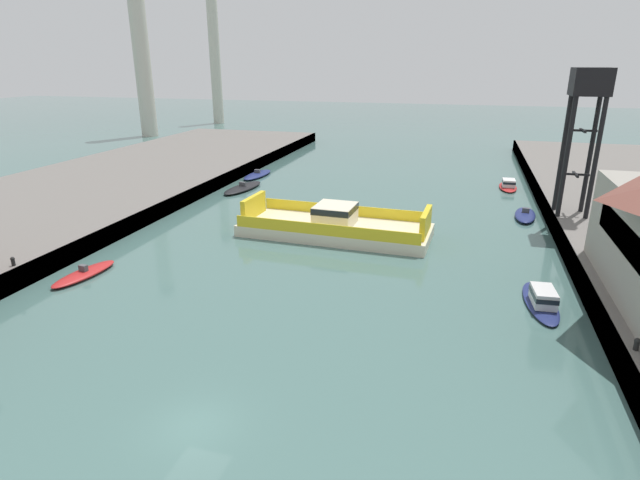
# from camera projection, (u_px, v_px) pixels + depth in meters

# --- Properties ---
(ground_plane) EXTENTS (400.00, 400.00, 0.00)m
(ground_plane) POSITION_uv_depth(u_px,v_px,m) (194.00, 427.00, 24.24)
(ground_plane) COLOR #476B66
(chain_ferry) EXTENTS (18.91, 7.96, 3.30)m
(chain_ferry) POSITION_uv_depth(u_px,v_px,m) (335.00, 226.00, 50.64)
(chain_ferry) COLOR beige
(chain_ferry) RESTS_ON ground
(moored_boat_near_left) EXTENTS (2.32, 6.38, 1.35)m
(moored_boat_near_left) POSITION_uv_depth(u_px,v_px,m) (508.00, 185.00, 69.40)
(moored_boat_near_left) COLOR red
(moored_boat_near_left) RESTS_ON ground
(moored_boat_near_right) EXTENTS (2.94, 7.72, 1.06)m
(moored_boat_near_right) POSITION_uv_depth(u_px,v_px,m) (257.00, 175.00, 76.79)
(moored_boat_near_right) COLOR navy
(moored_boat_near_right) RESTS_ON ground
(moored_boat_mid_left) EXTENTS (2.68, 7.32, 1.47)m
(moored_boat_mid_left) POSITION_uv_depth(u_px,v_px,m) (542.00, 299.00, 35.96)
(moored_boat_mid_left) COLOR navy
(moored_boat_mid_left) RESTS_ON ground
(moored_boat_mid_right) EXTENTS (3.64, 8.62, 1.05)m
(moored_boat_mid_right) POSITION_uv_depth(u_px,v_px,m) (243.00, 188.00, 68.91)
(moored_boat_mid_right) COLOR black
(moored_boat_mid_right) RESTS_ON ground
(moored_boat_far_left) EXTENTS (2.60, 6.35, 0.99)m
(moored_boat_far_left) POSITION_uv_depth(u_px,v_px,m) (84.00, 274.00, 41.10)
(moored_boat_far_left) COLOR red
(moored_boat_far_left) RESTS_ON ground
(moored_boat_far_right) EXTENTS (2.70, 6.57, 1.09)m
(moored_boat_far_right) POSITION_uv_depth(u_px,v_px,m) (525.00, 215.00, 56.61)
(moored_boat_far_right) COLOR navy
(moored_boat_far_right) RESTS_ON ground
(crane_tower) EXTENTS (3.32, 3.32, 14.08)m
(crane_tower) POSITION_uv_depth(u_px,v_px,m) (588.00, 101.00, 48.36)
(crane_tower) COLOR black
(crane_tower) RESTS_ON quay_right
(bollard_left_aft) EXTENTS (0.32, 0.32, 0.71)m
(bollard_left_aft) POSITION_uv_depth(u_px,v_px,m) (13.00, 261.00, 38.64)
(bollard_left_aft) COLOR black
(bollard_left_aft) RESTS_ON quay_left
(bollard_right_aft) EXTENTS (0.32, 0.32, 0.71)m
(bollard_right_aft) POSITION_uv_depth(u_px,v_px,m) (637.00, 343.00, 27.33)
(bollard_right_aft) COLOR black
(bollard_right_aft) RESTS_ON quay_right
(smokestack_distant_a) EXTENTS (3.87, 3.87, 39.69)m
(smokestack_distant_a) POSITION_uv_depth(u_px,v_px,m) (140.00, 39.00, 111.70)
(smokestack_distant_a) COLOR beige
(smokestack_distant_a) RESTS_ON ground
(smokestack_distant_b) EXTENTS (3.06, 3.06, 34.66)m
(smokestack_distant_b) POSITION_uv_depth(u_px,v_px,m) (215.00, 53.00, 137.07)
(smokestack_distant_b) COLOR beige
(smokestack_distant_b) RESTS_ON ground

